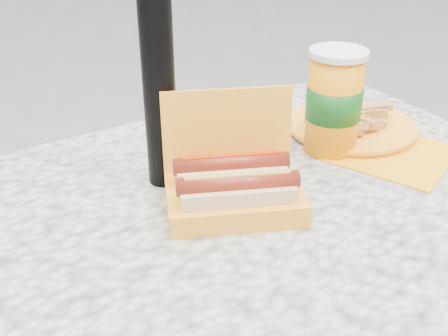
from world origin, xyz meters
TOP-DOWN VIEW (x-y plane):
  - picnic_table at (0.00, 0.00)m, footprint 1.20×0.80m
  - hotdog_box at (0.05, 0.03)m, footprint 0.24×0.21m
  - fries_plate at (0.39, 0.13)m, footprint 0.26×0.37m
  - soda_cup at (0.31, 0.10)m, footprint 0.10×0.10m

SIDE VIEW (x-z plane):
  - picnic_table at x=0.00m, z-range 0.27..1.02m
  - fries_plate at x=0.39m, z-range 0.74..0.79m
  - hotdog_box at x=0.05m, z-range 0.70..0.87m
  - soda_cup at x=0.31m, z-range 0.75..0.94m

